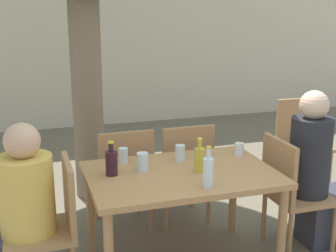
% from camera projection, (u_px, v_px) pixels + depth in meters
% --- Properties ---
extents(cafe_building_wall, '(10.00, 0.08, 2.80)m').
position_uv_depth(cafe_building_wall, '(87.00, 34.00, 6.95)').
color(cafe_building_wall, beige).
rests_on(cafe_building_wall, ground_plane).
extents(dining_table_front, '(1.29, 0.87, 0.73)m').
position_uv_depth(dining_table_front, '(181.00, 184.00, 3.23)').
color(dining_table_front, '#B27F4C').
rests_on(dining_table_front, ground_plane).
extents(patio_chair_0, '(0.44, 0.44, 0.89)m').
position_uv_depth(patio_chair_0, '(53.00, 220.00, 3.01)').
color(patio_chair_0, '#A87A4C').
rests_on(patio_chair_0, ground_plane).
extents(patio_chair_1, '(0.44, 0.44, 0.89)m').
position_uv_depth(patio_chair_1, '(291.00, 188.00, 3.52)').
color(patio_chair_1, '#A87A4C').
rests_on(patio_chair_1, ground_plane).
extents(patio_chair_2, '(0.44, 0.44, 0.89)m').
position_uv_depth(patio_chair_2, '(124.00, 175.00, 3.80)').
color(patio_chair_2, '#A87A4C').
rests_on(patio_chair_2, ground_plane).
extents(patio_chair_3, '(0.44, 0.44, 0.89)m').
position_uv_depth(patio_chair_3, '(184.00, 168.00, 3.95)').
color(patio_chair_3, '#A87A4C').
rests_on(patio_chair_3, ground_plane).
extents(patio_chair_4, '(0.44, 0.44, 0.89)m').
position_uv_depth(patio_chair_4, '(300.00, 137.00, 4.85)').
color(patio_chair_4, '#A87A4C').
rests_on(patio_chair_4, ground_plane).
extents(person_seated_0, '(0.57, 0.35, 1.16)m').
position_uv_depth(person_seated_0, '(14.00, 222.00, 2.93)').
color(person_seated_0, '#383842').
rests_on(person_seated_0, ground_plane).
extents(person_seated_1, '(0.55, 0.31, 1.24)m').
position_uv_depth(person_seated_1, '(318.00, 178.00, 3.57)').
color(person_seated_1, '#383842').
rests_on(person_seated_1, ground_plane).
extents(water_bottle_0, '(0.07, 0.07, 0.27)m').
position_uv_depth(water_bottle_0, '(208.00, 172.00, 2.91)').
color(water_bottle_0, silver).
rests_on(water_bottle_0, dining_table_front).
extents(oil_cruet_1, '(0.07, 0.07, 0.24)m').
position_uv_depth(oil_cruet_1, '(199.00, 159.00, 3.19)').
color(oil_cruet_1, gold).
rests_on(oil_cruet_1, dining_table_front).
extents(wine_bottle_2, '(0.08, 0.08, 0.24)m').
position_uv_depth(wine_bottle_2, '(111.00, 162.00, 3.12)').
color(wine_bottle_2, '#331923').
rests_on(wine_bottle_2, dining_table_front).
extents(drinking_glass_0, '(0.07, 0.07, 0.12)m').
position_uv_depth(drinking_glass_0, '(180.00, 153.00, 3.41)').
color(drinking_glass_0, silver).
rests_on(drinking_glass_0, dining_table_front).
extents(drinking_glass_1, '(0.07, 0.07, 0.10)m').
position_uv_depth(drinking_glass_1, '(239.00, 149.00, 3.53)').
color(drinking_glass_1, white).
rests_on(drinking_glass_1, dining_table_front).
extents(drinking_glass_2, '(0.07, 0.07, 0.11)m').
position_uv_depth(drinking_glass_2, '(123.00, 155.00, 3.37)').
color(drinking_glass_2, silver).
rests_on(drinking_glass_2, dining_table_front).
extents(drinking_glass_3, '(0.08, 0.08, 0.13)m').
position_uv_depth(drinking_glass_3, '(143.00, 162.00, 3.21)').
color(drinking_glass_3, silver).
rests_on(drinking_glass_3, dining_table_front).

